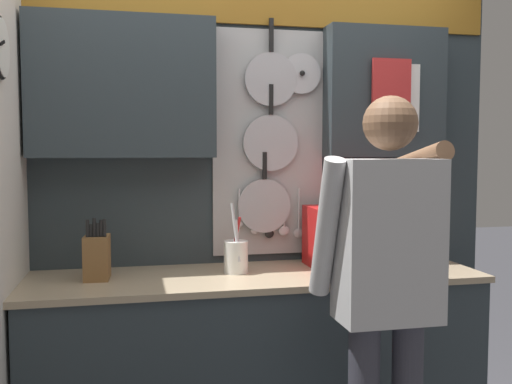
# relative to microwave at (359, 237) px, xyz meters

# --- Properties ---
(base_cabinet_counter) EXTENTS (2.15, 0.61, 0.88)m
(base_cabinet_counter) POSITION_rel_microwave_xyz_m (-0.53, -0.03, -0.60)
(base_cabinet_counter) COLOR #2D383D
(base_cabinet_counter) RESTS_ON ground_plane
(back_wall_unit) EXTENTS (2.72, 0.23, 2.48)m
(back_wall_unit) POSITION_rel_microwave_xyz_m (-0.54, 0.24, 0.45)
(back_wall_unit) COLOR #2D383D
(back_wall_unit) RESTS_ON ground_plane
(microwave) EXTENTS (0.49, 0.37, 0.30)m
(microwave) POSITION_rel_microwave_xyz_m (0.00, 0.00, 0.00)
(microwave) COLOR red
(microwave) RESTS_ON base_cabinet_counter
(knife_block) EXTENTS (0.12, 0.16, 0.28)m
(knife_block) POSITION_rel_microwave_xyz_m (-1.27, 0.00, -0.05)
(knife_block) COLOR brown
(knife_block) RESTS_ON base_cabinet_counter
(utensil_crock) EXTENTS (0.12, 0.12, 0.34)m
(utensil_crock) POSITION_rel_microwave_xyz_m (-0.63, 0.00, -0.07)
(utensil_crock) COLOR white
(utensil_crock) RESTS_ON base_cabinet_counter
(person) EXTENTS (0.54, 0.66, 1.67)m
(person) POSITION_rel_microwave_xyz_m (-0.17, -0.67, -0.04)
(person) COLOR #383842
(person) RESTS_ON ground_plane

